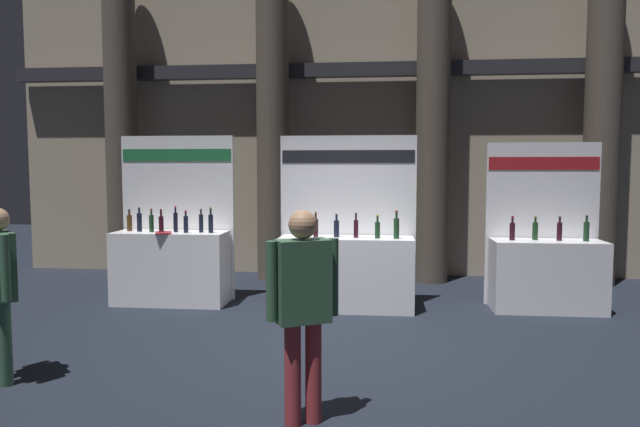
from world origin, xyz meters
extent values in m
plane|color=black|center=(0.00, 0.00, 0.00)|extent=(24.80, 24.80, 0.00)
cube|color=tan|center=(0.00, 4.38, 3.31)|extent=(12.40, 0.25, 6.62)
cube|color=#2D2D33|center=(0.00, 4.08, 3.64)|extent=(12.40, 0.20, 0.24)
cylinder|color=#51473D|center=(-4.08, 3.71, 2.96)|extent=(0.56, 0.56, 5.92)
cylinder|color=#51473D|center=(-1.36, 3.71, 2.96)|extent=(0.56, 0.56, 5.92)
cylinder|color=#51473D|center=(1.36, 3.71, 2.96)|extent=(0.56, 0.56, 5.92)
cylinder|color=#51473D|center=(4.08, 3.71, 2.96)|extent=(0.56, 0.56, 5.92)
cube|color=white|center=(-2.47, 1.68, 0.51)|extent=(1.59, 0.60, 1.03)
cube|color=white|center=(-2.47, 2.02, 1.20)|extent=(1.67, 0.04, 2.40)
cube|color=#1E6638|center=(-2.47, 2.00, 2.11)|extent=(1.62, 0.01, 0.18)
cylinder|color=#472D14|center=(-3.09, 1.75, 1.14)|extent=(0.07, 0.07, 0.23)
cylinder|color=#472D14|center=(-3.09, 1.75, 1.29)|extent=(0.03, 0.03, 0.07)
cylinder|color=black|center=(-3.09, 1.75, 1.33)|extent=(0.03, 0.03, 0.02)
cylinder|color=black|center=(-2.92, 1.69, 1.16)|extent=(0.07, 0.07, 0.26)
cylinder|color=black|center=(-2.92, 1.69, 1.32)|extent=(0.03, 0.03, 0.06)
cylinder|color=black|center=(-2.92, 1.69, 1.36)|extent=(0.03, 0.03, 0.02)
cylinder|color=#19381E|center=(-2.72, 1.65, 1.15)|extent=(0.07, 0.07, 0.24)
cylinder|color=#19381E|center=(-2.72, 1.65, 1.30)|extent=(0.03, 0.03, 0.07)
cylinder|color=red|center=(-2.72, 1.65, 1.35)|extent=(0.03, 0.03, 0.02)
cylinder|color=black|center=(-2.56, 1.59, 1.14)|extent=(0.07, 0.07, 0.23)
cylinder|color=black|center=(-2.56, 1.59, 1.30)|extent=(0.03, 0.03, 0.08)
cylinder|color=red|center=(-2.56, 1.59, 1.35)|extent=(0.03, 0.03, 0.02)
cylinder|color=black|center=(-2.38, 1.68, 1.16)|extent=(0.06, 0.06, 0.28)
cylinder|color=black|center=(-2.38, 1.68, 1.34)|extent=(0.03, 0.03, 0.07)
cylinder|color=red|center=(-2.38, 1.68, 1.38)|extent=(0.03, 0.03, 0.02)
cylinder|color=black|center=(-2.21, 1.61, 1.14)|extent=(0.06, 0.06, 0.23)
cylinder|color=black|center=(-2.21, 1.61, 1.29)|extent=(0.03, 0.03, 0.06)
cylinder|color=red|center=(-2.21, 1.61, 1.33)|extent=(0.03, 0.03, 0.02)
cylinder|color=black|center=(-2.01, 1.68, 1.15)|extent=(0.06, 0.06, 0.25)
cylinder|color=black|center=(-2.01, 1.68, 1.31)|extent=(0.03, 0.03, 0.06)
cylinder|color=black|center=(-2.01, 1.68, 1.35)|extent=(0.03, 0.03, 0.02)
cylinder|color=black|center=(-1.86, 1.64, 1.15)|extent=(0.07, 0.07, 0.25)
cylinder|color=black|center=(-1.86, 1.64, 1.32)|extent=(0.03, 0.03, 0.09)
cylinder|color=gold|center=(-1.86, 1.64, 1.38)|extent=(0.03, 0.03, 0.02)
cube|color=maroon|center=(-2.49, 1.50, 1.04)|extent=(0.30, 0.36, 0.02)
cube|color=white|center=(0.03, 1.59, 0.50)|extent=(1.81, 0.60, 0.99)
cube|color=white|center=(0.03, 1.93, 1.19)|extent=(1.90, 0.04, 2.38)
cube|color=black|center=(0.03, 1.91, 2.09)|extent=(1.85, 0.01, 0.18)
cylinder|color=black|center=(-0.64, 1.62, 1.10)|extent=(0.08, 0.08, 0.23)
cylinder|color=black|center=(-0.64, 1.62, 1.25)|extent=(0.03, 0.03, 0.06)
cylinder|color=gold|center=(-0.64, 1.62, 1.29)|extent=(0.03, 0.03, 0.02)
cylinder|color=black|center=(-0.38, 1.54, 1.12)|extent=(0.07, 0.07, 0.25)
cylinder|color=black|center=(-0.38, 1.54, 1.28)|extent=(0.03, 0.03, 0.09)
cylinder|color=gold|center=(-0.38, 1.54, 1.34)|extent=(0.03, 0.03, 0.02)
cylinder|color=black|center=(-0.10, 1.62, 1.10)|extent=(0.07, 0.07, 0.23)
cylinder|color=black|center=(-0.10, 1.62, 1.25)|extent=(0.03, 0.03, 0.07)
cylinder|color=black|center=(-0.10, 1.62, 1.30)|extent=(0.03, 0.03, 0.02)
cylinder|color=black|center=(0.16, 1.58, 1.11)|extent=(0.06, 0.06, 0.24)
cylinder|color=black|center=(0.16, 1.58, 1.27)|extent=(0.03, 0.03, 0.08)
cylinder|color=black|center=(0.16, 1.58, 1.32)|extent=(0.03, 0.03, 0.02)
cylinder|color=#19381E|center=(0.45, 1.53, 1.10)|extent=(0.07, 0.07, 0.22)
cylinder|color=#19381E|center=(0.45, 1.53, 1.25)|extent=(0.03, 0.03, 0.08)
cylinder|color=gold|center=(0.45, 1.53, 1.30)|extent=(0.03, 0.03, 0.02)
cylinder|color=#19381E|center=(0.70, 1.51, 1.13)|extent=(0.07, 0.07, 0.27)
cylinder|color=#19381E|center=(0.70, 1.51, 1.31)|extent=(0.03, 0.03, 0.09)
cylinder|color=red|center=(0.70, 1.51, 1.36)|extent=(0.03, 0.03, 0.02)
cube|color=white|center=(2.73, 1.79, 0.48)|extent=(1.45, 0.60, 0.96)
cube|color=white|center=(2.73, 2.13, 1.14)|extent=(1.53, 0.04, 2.28)
cube|color=maroon|center=(2.73, 2.11, 1.99)|extent=(1.48, 0.01, 0.18)
cylinder|color=black|center=(2.26, 1.80, 1.07)|extent=(0.07, 0.07, 0.23)
cylinder|color=black|center=(2.26, 1.80, 1.23)|extent=(0.03, 0.03, 0.08)
cylinder|color=red|center=(2.26, 1.80, 1.28)|extent=(0.03, 0.03, 0.02)
cylinder|color=#19381E|center=(2.58, 1.85, 1.08)|extent=(0.07, 0.07, 0.24)
cylinder|color=#19381E|center=(2.58, 1.85, 1.23)|extent=(0.03, 0.03, 0.07)
cylinder|color=gold|center=(2.58, 1.85, 1.27)|extent=(0.03, 0.03, 0.02)
cylinder|color=black|center=(2.88, 1.80, 1.08)|extent=(0.07, 0.07, 0.24)
cylinder|color=black|center=(2.88, 1.80, 1.23)|extent=(0.03, 0.03, 0.06)
cylinder|color=black|center=(2.88, 1.80, 1.27)|extent=(0.03, 0.03, 0.02)
cylinder|color=#19381E|center=(3.21, 1.78, 1.08)|extent=(0.07, 0.07, 0.26)
cylinder|color=#19381E|center=(3.21, 1.78, 1.25)|extent=(0.03, 0.03, 0.07)
cylinder|color=black|center=(3.21, 1.78, 1.29)|extent=(0.03, 0.03, 0.02)
cylinder|color=#33563D|center=(-2.95, -1.33, 0.38)|extent=(0.12, 0.12, 0.76)
cylinder|color=#33563D|center=(-2.82, -1.46, 0.38)|extent=(0.12, 0.12, 0.76)
cylinder|color=#33563D|center=(-2.70, -1.57, 1.08)|extent=(0.08, 0.08, 0.57)
cylinder|color=maroon|center=(-0.02, -1.91, 0.39)|extent=(0.12, 0.12, 0.78)
cylinder|color=maroon|center=(-0.17, -1.99, 0.39)|extent=(0.12, 0.12, 0.78)
cube|color=#33563D|center=(-0.10, -1.95, 1.09)|extent=(0.45, 0.36, 0.62)
sphere|color=tan|center=(-0.10, -1.95, 1.51)|extent=(0.21, 0.21, 0.21)
cylinder|color=#33563D|center=(0.12, -1.84, 1.10)|extent=(0.08, 0.08, 0.59)
cylinder|color=#33563D|center=(-0.31, -2.06, 1.10)|extent=(0.08, 0.08, 0.59)
camera|label=1|loc=(0.45, -6.09, 1.92)|focal=32.10mm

